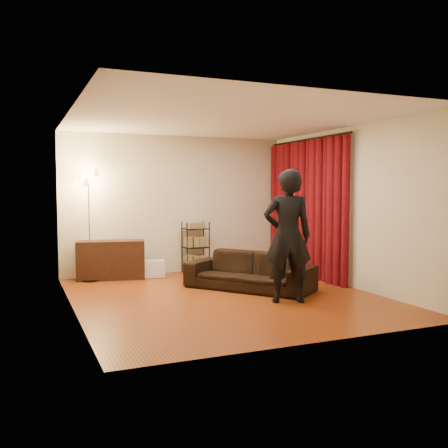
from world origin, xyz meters
name	(u,v)px	position (x,y,z in m)	size (l,w,h in m)	color
floor	(226,297)	(0.00, 0.00, 0.00)	(5.00, 5.00, 0.00)	#994212
ceiling	(226,119)	(0.00, 0.00, 2.70)	(5.00, 5.00, 0.00)	white
wall_back	(176,204)	(0.00, 2.50, 1.35)	(5.00, 5.00, 0.00)	beige
wall_front	(318,218)	(0.00, -2.50, 1.35)	(5.00, 5.00, 0.00)	beige
wall_left	(72,212)	(-2.25, 0.00, 1.35)	(5.00, 5.00, 0.00)	beige
wall_right	(348,207)	(2.25, 0.00, 1.35)	(5.00, 5.00, 0.00)	beige
curtain_rod	(308,140)	(2.15, 1.12, 2.58)	(0.04, 0.04, 2.65)	black
curtain	(306,209)	(2.13, 1.12, 1.28)	(0.22, 2.65, 2.55)	#620A0C
sofa	(250,271)	(0.58, 0.36, 0.31)	(2.09, 0.82, 0.61)	black
person	(288,236)	(0.69, -0.68, 0.97)	(0.71, 0.47, 1.94)	black
media_cabinet	(111,260)	(-1.35, 2.23, 0.35)	(1.21, 0.46, 0.71)	#321B10
storage_boxes	(154,269)	(-0.57, 2.12, 0.16)	(0.38, 0.31, 0.32)	white
wire_shelf	(196,247)	(0.32, 2.28, 0.51)	(0.46, 0.32, 1.01)	black
floor_lamp	(89,226)	(-1.74, 2.14, 1.00)	(0.36, 0.36, 1.99)	silver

